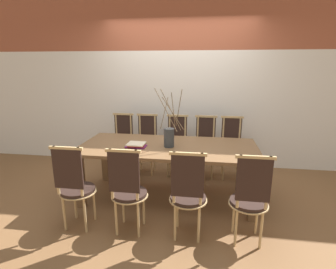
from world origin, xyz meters
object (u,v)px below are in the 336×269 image
object	(u,v)px
chair_near_center	(188,193)
vase_centerpiece	(169,136)
dining_table	(168,152)
chair_far_center	(177,144)
book_stack	(136,145)

from	to	relation	value
chair_near_center	vase_centerpiece	xyz separation A→B (m)	(-0.30, 0.79, 0.36)
dining_table	vase_centerpiece	size ratio (longest dim) A/B	3.04
chair_near_center	chair_far_center	size ratio (longest dim) A/B	1.00
chair_near_center	chair_far_center	distance (m)	1.69
vase_centerpiece	book_stack	distance (m)	0.43
book_stack	chair_far_center	bearing A→B (deg)	66.56
chair_near_center	vase_centerpiece	bearing A→B (deg)	110.91
vase_centerpiece	book_stack	world-z (taller)	vase_centerpiece
dining_table	book_stack	bearing A→B (deg)	-164.16
vase_centerpiece	chair_near_center	bearing A→B (deg)	-69.09
chair_near_center	chair_far_center	xyz separation A→B (m)	(-0.31, 1.67, 0.00)
chair_far_center	chair_near_center	bearing A→B (deg)	100.42
book_stack	dining_table	bearing A→B (deg)	15.84
dining_table	book_stack	xyz separation A→B (m)	(-0.39, -0.11, 0.12)
chair_near_center	chair_far_center	bearing A→B (deg)	100.42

